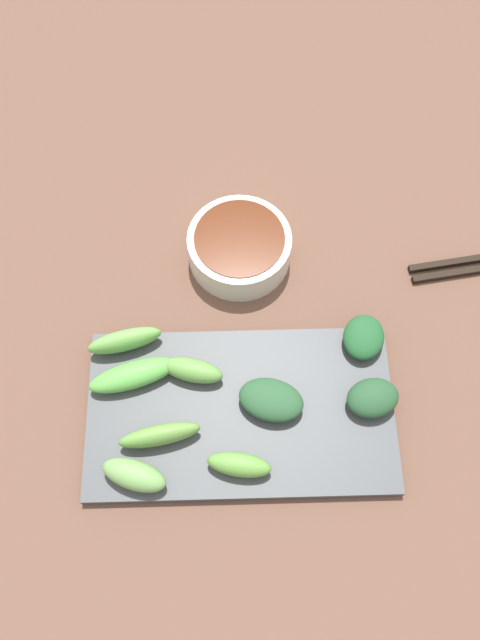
# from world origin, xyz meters

# --- Properties ---
(tabletop) EXTENTS (2.10, 2.10, 0.02)m
(tabletop) POSITION_xyz_m (0.00, 0.00, 0.01)
(tabletop) COLOR brown
(tabletop) RESTS_ON ground
(sauce_bowl) EXTENTS (0.12, 0.12, 0.04)m
(sauce_bowl) POSITION_xyz_m (-0.13, -0.02, 0.04)
(sauce_bowl) COLOR silver
(sauce_bowl) RESTS_ON tabletop
(serving_plate) EXTENTS (0.19, 0.33, 0.01)m
(serving_plate) POSITION_xyz_m (0.07, -0.03, 0.03)
(serving_plate) COLOR #45494C
(serving_plate) RESTS_ON tabletop
(broccoli_stalk_0) EXTENTS (0.04, 0.09, 0.03)m
(broccoli_stalk_0) POSITION_xyz_m (0.10, -0.11, 0.05)
(broccoli_stalk_0) COLOR #6BA246
(broccoli_stalk_0) RESTS_ON serving_plate
(broccoli_stalk_1) EXTENTS (0.04, 0.07, 0.03)m
(broccoli_stalk_1) POSITION_xyz_m (0.13, -0.03, 0.04)
(broccoli_stalk_1) COLOR #66A644
(broccoli_stalk_1) RESTS_ON serving_plate
(broccoli_stalk_2) EXTENTS (0.04, 0.07, 0.03)m
(broccoli_stalk_2) POSITION_xyz_m (0.02, -0.08, 0.05)
(broccoli_stalk_2) COLOR #68A349
(broccoli_stalk_2) RESTS_ON serving_plate
(broccoli_leafy_3) EXTENTS (0.07, 0.06, 0.02)m
(broccoli_leafy_3) POSITION_xyz_m (-0.01, 0.11, 0.04)
(broccoli_leafy_3) COLOR #225C2E
(broccoli_leafy_3) RESTS_ON serving_plate
(broccoli_leafy_4) EXTENTS (0.07, 0.08, 0.03)m
(broccoli_leafy_4) POSITION_xyz_m (0.06, 0.01, 0.05)
(broccoli_leafy_4) COLOR #2C5A35
(broccoli_leafy_4) RESTS_ON serving_plate
(broccoli_stalk_5) EXTENTS (0.04, 0.09, 0.03)m
(broccoli_stalk_5) POSITION_xyz_m (-0.01, -0.16, 0.05)
(broccoli_stalk_5) COLOR #6EB451
(broccoli_stalk_5) RESTS_ON serving_plate
(broccoli_stalk_6) EXTENTS (0.06, 0.10, 0.03)m
(broccoli_stalk_6) POSITION_xyz_m (0.03, -0.14, 0.04)
(broccoli_stalk_6) COLOR #5EB649
(broccoli_stalk_6) RESTS_ON serving_plate
(broccoli_stalk_7) EXTENTS (0.05, 0.07, 0.03)m
(broccoli_stalk_7) POSITION_xyz_m (0.14, -0.14, 0.05)
(broccoli_stalk_7) COLOR #74AC5A
(broccoli_stalk_7) RESTS_ON serving_plate
(broccoli_leafy_8) EXTENTS (0.05, 0.06, 0.03)m
(broccoli_leafy_8) POSITION_xyz_m (0.06, 0.11, 0.05)
(broccoli_leafy_8) COLOR #285431
(broccoli_leafy_8) RESTS_ON serving_plate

